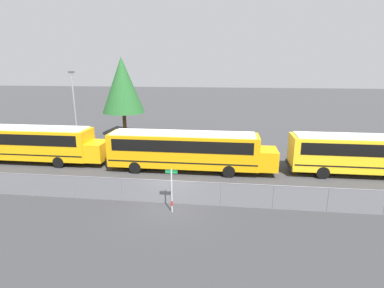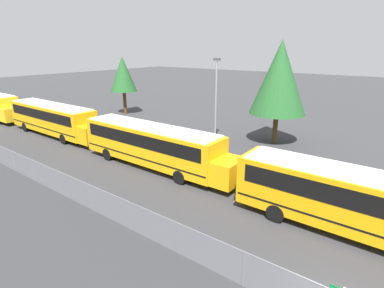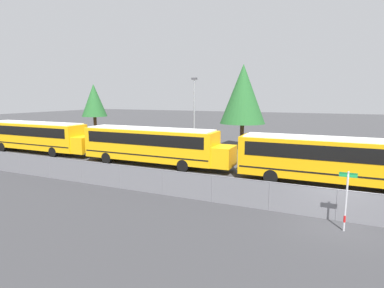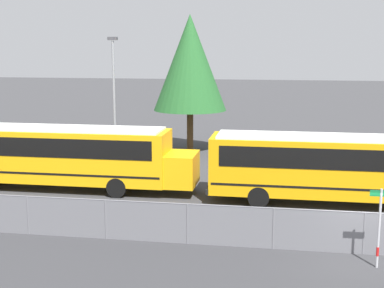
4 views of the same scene
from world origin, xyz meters
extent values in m
plane|color=#38383A|center=(0.00, 0.00, 0.00)|extent=(200.00, 200.00, 0.00)
cube|color=#9EA0A5|center=(0.00, 0.00, 0.75)|extent=(110.59, 0.03, 1.50)
cube|color=slate|center=(0.00, -0.01, 0.75)|extent=(110.59, 0.01, 1.50)
cylinder|color=slate|center=(0.00, 0.00, 1.50)|extent=(110.59, 0.05, 0.05)
cylinder|color=slate|center=(-21.50, 0.00, 0.75)|extent=(0.07, 0.07, 1.50)
cylinder|color=slate|center=(-18.43, 0.00, 0.75)|extent=(0.07, 0.07, 1.50)
cylinder|color=slate|center=(-15.36, 0.00, 0.75)|extent=(0.07, 0.07, 1.50)
cylinder|color=slate|center=(-12.29, 0.00, 0.75)|extent=(0.07, 0.07, 1.50)
cylinder|color=slate|center=(-9.22, 0.00, 0.75)|extent=(0.07, 0.07, 1.50)
cylinder|color=slate|center=(-6.14, 0.00, 0.75)|extent=(0.07, 0.07, 1.50)
cylinder|color=slate|center=(-3.07, 0.00, 0.75)|extent=(0.07, 0.07, 1.50)
cylinder|color=slate|center=(0.00, 0.00, 0.75)|extent=(0.07, 0.07, 1.50)
cube|color=#EDA80F|center=(-28.07, 6.74, 1.75)|extent=(11.80, 2.43, 2.56)
cube|color=black|center=(-28.07, 6.74, 2.32)|extent=(10.86, 2.47, 0.92)
cube|color=black|center=(-28.07, 6.74, 1.04)|extent=(11.57, 2.46, 0.10)
cube|color=#EDA80F|center=(-21.46, 6.74, 1.24)|extent=(1.42, 2.24, 1.53)
cube|color=silver|center=(-28.07, 6.74, 3.08)|extent=(11.21, 2.19, 0.10)
cylinder|color=black|center=(-24.42, 7.83, 0.48)|extent=(0.95, 0.28, 0.95)
cylinder|color=black|center=(-24.42, 5.64, 0.48)|extent=(0.95, 0.28, 0.95)
cylinder|color=black|center=(-31.73, 7.83, 0.48)|extent=(0.95, 0.28, 0.95)
cylinder|color=black|center=(-31.73, 5.64, 0.48)|extent=(0.95, 0.28, 0.95)
cube|color=#EDA80F|center=(-14.16, 6.53, 1.75)|extent=(11.80, 2.43, 2.56)
cube|color=black|center=(-14.16, 6.53, 2.32)|extent=(10.86, 2.47, 0.92)
cube|color=black|center=(-14.16, 6.53, 1.04)|extent=(11.57, 2.46, 0.10)
cube|color=#EDA80F|center=(-7.55, 6.53, 1.24)|extent=(1.42, 2.24, 1.53)
cube|color=black|center=(-20.11, 6.53, 0.63)|extent=(0.12, 2.43, 0.24)
cube|color=silver|center=(-14.16, 6.53, 3.08)|extent=(11.21, 2.19, 0.10)
cylinder|color=black|center=(-10.50, 7.62, 0.48)|extent=(0.95, 0.28, 0.95)
cylinder|color=black|center=(-10.50, 5.44, 0.48)|extent=(0.95, 0.28, 0.95)
cylinder|color=black|center=(-17.82, 7.62, 0.48)|extent=(0.95, 0.28, 0.95)
cylinder|color=black|center=(-17.82, 5.44, 0.48)|extent=(0.95, 0.28, 0.95)
cube|color=orange|center=(-0.13, 6.00, 1.75)|extent=(11.80, 2.43, 2.56)
cube|color=black|center=(-0.13, 6.00, 2.32)|extent=(10.86, 2.47, 0.92)
cube|color=black|center=(-0.13, 6.00, 1.04)|extent=(11.57, 2.46, 0.10)
cube|color=black|center=(-6.08, 6.00, 0.63)|extent=(0.12, 2.43, 0.24)
cube|color=silver|center=(-0.13, 6.00, 3.08)|extent=(11.21, 2.19, 0.10)
cylinder|color=black|center=(-3.79, 7.09, 0.48)|extent=(0.95, 0.28, 0.95)
cylinder|color=black|center=(-3.79, 4.90, 0.48)|extent=(0.95, 0.28, 0.95)
cylinder|color=#B7B7BC|center=(0.28, -1.10, 1.32)|extent=(0.08, 0.08, 2.63)
cylinder|color=red|center=(0.28, -1.10, 0.55)|extent=(0.09, 0.09, 0.30)
cube|color=#147238|center=(0.28, -1.10, 2.48)|extent=(0.70, 0.02, 0.20)
cylinder|color=gray|center=(-13.22, 13.92, 3.70)|extent=(0.16, 0.16, 7.41)
cube|color=#47474C|center=(-13.22, 13.92, 7.56)|extent=(0.60, 0.24, 0.20)
cylinder|color=#51381E|center=(-9.01, 17.57, 1.40)|extent=(0.44, 0.44, 2.81)
cone|color=#235B28|center=(-9.01, 17.57, 6.01)|extent=(4.93, 4.93, 6.40)
cylinder|color=#51381E|center=(-30.20, 18.11, 1.50)|extent=(0.44, 0.44, 3.01)
cone|color=#235B28|center=(-30.20, 18.11, 5.24)|extent=(3.44, 3.44, 4.47)
camera|label=1|loc=(3.35, -16.65, 8.27)|focal=28.00mm
camera|label=2|loc=(0.83, -8.36, 8.48)|focal=28.00mm
camera|label=3|loc=(-0.81, -14.85, 5.71)|focal=28.00mm
camera|label=4|loc=(-2.96, -18.17, 7.04)|focal=50.00mm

